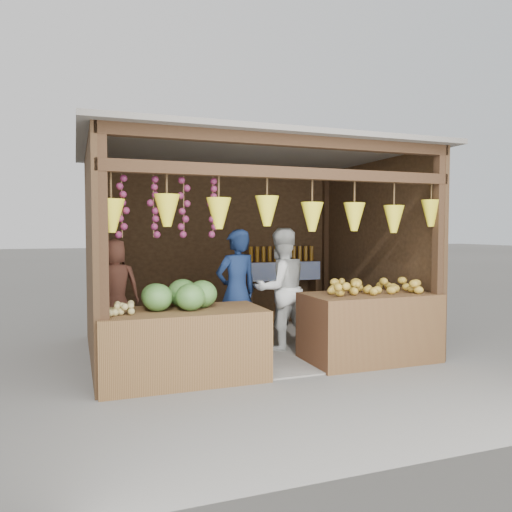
{
  "coord_description": "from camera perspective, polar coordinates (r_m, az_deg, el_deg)",
  "views": [
    {
      "loc": [
        -2.18,
        -6.32,
        1.6
      ],
      "look_at": [
        0.08,
        -0.1,
        1.25
      ],
      "focal_mm": 35.0,
      "sensor_mm": 36.0,
      "label": 1
    }
  ],
  "objects": [
    {
      "name": "vendor_seated",
      "position": [
        6.34,
        -15.83,
        -3.41
      ],
      "size": [
        0.6,
        0.42,
        1.18
      ],
      "primitive_type": "imported",
      "rotation": [
        0.0,
        0.0,
        3.06
      ],
      "color": "brown",
      "rests_on": "stool"
    },
    {
      "name": "stool",
      "position": [
        6.47,
        -15.74,
        -9.99
      ],
      "size": [
        0.33,
        0.33,
        0.31
      ],
      "primitive_type": "cube",
      "color": "black",
      "rests_on": "ground"
    },
    {
      "name": "tanfruit_pile",
      "position": [
        5.21,
        -15.26,
        -5.74
      ],
      "size": [
        0.34,
        0.4,
        0.13
      ],
      "primitive_type": null,
      "color": "olive",
      "rests_on": "counter_left"
    },
    {
      "name": "mango_pile",
      "position": [
        6.24,
        12.69,
        -3.17
      ],
      "size": [
        1.4,
        0.64,
        0.22
      ],
      "primitive_type": null,
      "color": "#C6681A",
      "rests_on": "counter_right"
    },
    {
      "name": "counter_left",
      "position": [
        5.43,
        -8.45,
        -10.02
      ],
      "size": [
        1.74,
        0.85,
        0.75
      ],
      "primitive_type": "cube",
      "color": "#472F17",
      "rests_on": "ground"
    },
    {
      "name": "woman_standing",
      "position": [
        6.66,
        2.83,
        -3.78
      ],
      "size": [
        0.87,
        0.73,
        1.62
      ],
      "primitive_type": "imported",
      "rotation": [
        0.0,
        0.0,
        3.3
      ],
      "color": "silver",
      "rests_on": "ground"
    },
    {
      "name": "ground",
      "position": [
        6.88,
        -0.96,
        -10.42
      ],
      "size": [
        80.0,
        80.0,
        0.0
      ],
      "primitive_type": "plane",
      "color": "#514F49",
      "rests_on": "ground"
    },
    {
      "name": "melon_pile",
      "position": [
        5.42,
        -8.89,
        -4.31
      ],
      "size": [
        1.0,
        0.5,
        0.32
      ],
      "primitive_type": null,
      "color": "#144B14",
      "rests_on": "counter_left"
    },
    {
      "name": "back_shelf",
      "position": [
        8.3,
        3.01,
        -2.0
      ],
      "size": [
        1.25,
        0.32,
        1.32
      ],
      "color": "#382314",
      "rests_on": "ground"
    },
    {
      "name": "stall_structure",
      "position": [
        6.64,
        -1.12,
        3.6
      ],
      "size": [
        4.3,
        3.3,
        2.66
      ],
      "color": "slate",
      "rests_on": "ground"
    },
    {
      "name": "counter_right",
      "position": [
        6.3,
        12.79,
        -7.91
      ],
      "size": [
        1.58,
        0.85,
        0.82
      ],
      "primitive_type": "cube",
      "color": "#452717",
      "rests_on": "ground"
    },
    {
      "name": "man_standing",
      "position": [
        6.4,
        -2.24,
        -4.12
      ],
      "size": [
        0.66,
        0.5,
        1.61
      ],
      "primitive_type": "imported",
      "rotation": [
        0.0,
        0.0,
        3.36
      ],
      "color": "#132349",
      "rests_on": "ground"
    }
  ]
}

